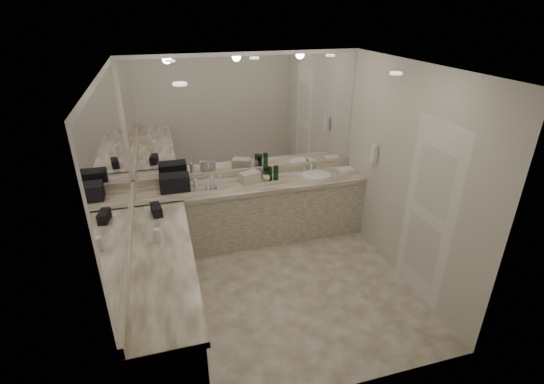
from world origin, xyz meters
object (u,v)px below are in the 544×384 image
object	(u,v)px
hand_towel	(346,170)
soap_bottle_a	(212,181)
wall_phone	(374,153)
sink	(316,176)
soap_bottle_c	(266,175)
soap_bottle_b	(220,182)
black_toiletry_bag	(175,182)
cream_cosmetic_case	(250,177)

from	to	relation	value
hand_towel	soap_bottle_a	bearing A→B (deg)	-178.41
wall_phone	hand_towel	size ratio (longest dim) A/B	0.99
sink	soap_bottle_a	world-z (taller)	soap_bottle_a
wall_phone	soap_bottle_a	bearing A→B (deg)	167.42
wall_phone	soap_bottle_c	world-z (taller)	wall_phone
wall_phone	soap_bottle_c	distance (m)	1.49
soap_bottle_b	soap_bottle_a	bearing A→B (deg)	159.59
black_toiletry_bag	hand_towel	xyz separation A→B (m)	(2.48, -0.03, -0.09)
cream_cosmetic_case	hand_towel	size ratio (longest dim) A/B	1.11
wall_phone	cream_cosmetic_case	xyz separation A→B (m)	(-1.59, 0.52, -0.37)
black_toiletry_bag	hand_towel	distance (m)	2.49
wall_phone	soap_bottle_b	world-z (taller)	wall_phone
black_toiletry_bag	soap_bottle_a	bearing A→B (deg)	-9.66
hand_towel	soap_bottle_c	distance (m)	1.23
wall_phone	soap_bottle_b	xyz separation A→B (m)	(-2.02, 0.43, -0.35)
sink	soap_bottle_a	bearing A→B (deg)	-179.01
wall_phone	soap_bottle_b	distance (m)	2.09
sink	black_toiletry_bag	xyz separation A→B (m)	(-2.00, 0.06, 0.12)
hand_towel	soap_bottle_b	xyz separation A→B (m)	(-1.90, -0.09, 0.08)
sink	soap_bottle_b	size ratio (longest dim) A/B	2.28
soap_bottle_c	sink	bearing A→B (deg)	-2.20
cream_cosmetic_case	sink	bearing A→B (deg)	-23.24
hand_towel	soap_bottle_c	world-z (taller)	soap_bottle_c
soap_bottle_a	soap_bottle_c	distance (m)	0.78
black_toiletry_bag	soap_bottle_c	bearing A→B (deg)	-1.23
sink	cream_cosmetic_case	world-z (taller)	cream_cosmetic_case
wall_phone	cream_cosmetic_case	distance (m)	1.71
cream_cosmetic_case	black_toiletry_bag	bearing A→B (deg)	155.35
sink	cream_cosmetic_case	xyz separation A→B (m)	(-0.98, 0.02, 0.08)
hand_towel	soap_bottle_a	xyz separation A→B (m)	(-2.01, -0.06, 0.09)
wall_phone	black_toiletry_bag	xyz separation A→B (m)	(-2.60, 0.56, -0.34)
soap_bottle_b	soap_bottle_c	distance (m)	0.68
soap_bottle_a	soap_bottle_b	size ratio (longest dim) A/B	1.12
soap_bottle_b	black_toiletry_bag	bearing A→B (deg)	168.33
cream_cosmetic_case	soap_bottle_c	bearing A→B (deg)	-19.24
soap_bottle_a	wall_phone	bearing A→B (deg)	-12.58
cream_cosmetic_case	soap_bottle_b	bearing A→B (deg)	168.28
black_toiletry_bag	hand_towel	world-z (taller)	black_toiletry_bag
sink	wall_phone	bearing A→B (deg)	-39.57
soap_bottle_b	soap_bottle_c	world-z (taller)	soap_bottle_b
cream_cosmetic_case	soap_bottle_a	size ratio (longest dim) A/B	1.24
black_toiletry_bag	soap_bottle_a	world-z (taller)	black_toiletry_bag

